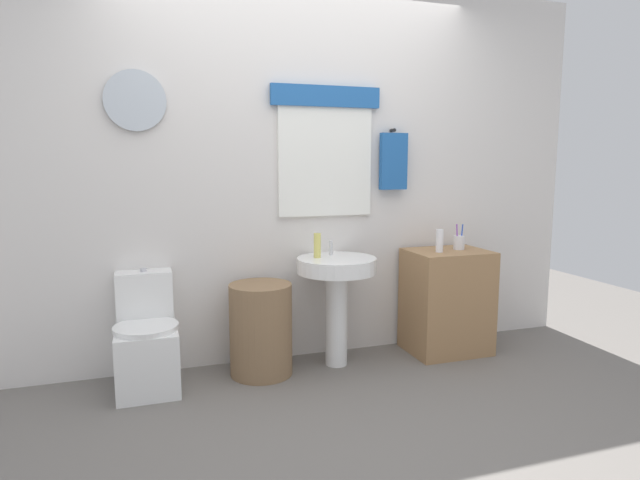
# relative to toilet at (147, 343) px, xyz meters

# --- Properties ---
(ground_plane) EXTENTS (8.00, 8.00, 0.00)m
(ground_plane) POSITION_rel_toilet_xyz_m (1.02, -0.88, -0.27)
(ground_plane) COLOR slate
(back_wall) EXTENTS (4.40, 0.18, 2.60)m
(back_wall) POSITION_rel_toilet_xyz_m (1.02, 0.27, 1.03)
(back_wall) COLOR silver
(back_wall) RESTS_ON ground_plane
(toilet) EXTENTS (0.38, 0.51, 0.72)m
(toilet) POSITION_rel_toilet_xyz_m (0.00, 0.00, 0.00)
(toilet) COLOR white
(toilet) RESTS_ON ground_plane
(laundry_hamper) EXTENTS (0.41, 0.41, 0.60)m
(laundry_hamper) POSITION_rel_toilet_xyz_m (0.71, -0.03, 0.03)
(laundry_hamper) COLOR #846647
(laundry_hamper) RESTS_ON ground_plane
(pedestal_sink) EXTENTS (0.53, 0.53, 0.74)m
(pedestal_sink) POSITION_rel_toilet_xyz_m (1.23, -0.03, 0.29)
(pedestal_sink) COLOR white
(pedestal_sink) RESTS_ON ground_plane
(faucet) EXTENTS (0.03, 0.03, 0.10)m
(faucet) POSITION_rel_toilet_xyz_m (1.23, 0.09, 0.52)
(faucet) COLOR silver
(faucet) RESTS_ON pedestal_sink
(wooden_cabinet) EXTENTS (0.56, 0.44, 0.75)m
(wooden_cabinet) POSITION_rel_toilet_xyz_m (2.08, -0.03, 0.10)
(wooden_cabinet) COLOR #9E754C
(wooden_cabinet) RESTS_ON ground_plane
(soap_bottle) EXTENTS (0.05, 0.05, 0.16)m
(soap_bottle) POSITION_rel_toilet_xyz_m (1.11, 0.02, 0.55)
(soap_bottle) COLOR #DBD166
(soap_bottle) RESTS_ON pedestal_sink
(lotion_bottle) EXTENTS (0.05, 0.05, 0.16)m
(lotion_bottle) POSITION_rel_toilet_xyz_m (1.99, -0.07, 0.55)
(lotion_bottle) COLOR white
(lotion_bottle) RESTS_ON wooden_cabinet
(toothbrush_cup) EXTENTS (0.08, 0.08, 0.19)m
(toothbrush_cup) POSITION_rel_toilet_xyz_m (2.18, -0.01, 0.53)
(toothbrush_cup) COLOR silver
(toothbrush_cup) RESTS_ON wooden_cabinet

